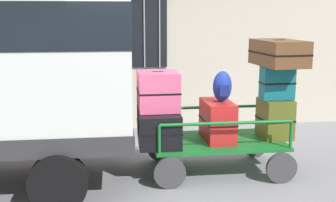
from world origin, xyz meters
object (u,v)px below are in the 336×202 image
at_px(suitcase_left_middle, 158,91).
at_px(luggage_cart, 217,146).
at_px(suitcase_center_top, 279,53).
at_px(suitcase_left_bottom, 158,126).
at_px(suitcase_midleft_bottom, 217,121).
at_px(suitcase_center_middle, 277,83).
at_px(suitcase_center_bottom, 275,119).
at_px(backpack, 222,87).

bearing_deg(suitcase_left_middle, luggage_cart, -0.47).
relative_size(luggage_cart, suitcase_center_top, 2.05).
xyz_separation_m(suitcase_left_bottom, suitcase_center_top, (1.74, -0.00, 1.03)).
xyz_separation_m(suitcase_midleft_bottom, suitcase_center_top, (0.87, -0.03, 0.98)).
bearing_deg(suitcase_center_top, suitcase_left_bottom, 179.91).
relative_size(luggage_cart, suitcase_center_middle, 4.02).
xyz_separation_m(suitcase_left_bottom, suitcase_midleft_bottom, (0.87, 0.02, 0.05)).
distance_m(suitcase_midleft_bottom, suitcase_center_middle, 1.03).
distance_m(luggage_cart, suitcase_center_middle, 1.28).
relative_size(suitcase_left_middle, suitcase_center_bottom, 1.03).
distance_m(luggage_cart, suitcase_midleft_bottom, 0.39).
bearing_deg(suitcase_center_top, backpack, -177.26).
height_order(luggage_cart, suitcase_left_bottom, suitcase_left_bottom).
relative_size(luggage_cart, suitcase_left_bottom, 2.07).
xyz_separation_m(suitcase_center_middle, backpack, (-0.83, -0.04, -0.03)).
relative_size(luggage_cart, suitcase_center_bottom, 3.38).
bearing_deg(suitcase_center_middle, suitcase_center_bottom, 90.00).
bearing_deg(suitcase_midleft_bottom, suitcase_center_middle, -1.46).
height_order(suitcase_center_middle, backpack, suitcase_center_middle).
height_order(suitcase_left_bottom, suitcase_center_middle, suitcase_center_middle).
relative_size(suitcase_midleft_bottom, suitcase_center_middle, 1.52).
bearing_deg(luggage_cart, backpack, -50.73).
xyz_separation_m(suitcase_midleft_bottom, backpack, (0.04, -0.07, 0.51)).
bearing_deg(suitcase_midleft_bottom, suitcase_left_middle, -179.74).
xyz_separation_m(suitcase_left_bottom, backpack, (0.92, -0.04, 0.57)).
bearing_deg(suitcase_left_middle, backpack, -3.83).
bearing_deg(backpack, suitcase_left_middle, 176.17).
height_order(suitcase_left_bottom, suitcase_left_middle, suitcase_left_middle).
xyz_separation_m(suitcase_midleft_bottom, suitcase_center_bottom, (0.87, -0.01, 0.00)).
bearing_deg(suitcase_center_top, luggage_cart, 179.03).
distance_m(suitcase_center_bottom, suitcase_center_top, 0.98).
xyz_separation_m(suitcase_left_middle, suitcase_center_bottom, (1.74, -0.00, -0.46)).
relative_size(suitcase_left_middle, suitcase_center_top, 0.63).
height_order(suitcase_left_middle, suitcase_center_top, suitcase_center_top).
bearing_deg(suitcase_center_middle, suitcase_center_top, -90.00).
bearing_deg(suitcase_left_bottom, suitcase_center_bottom, 0.49).
bearing_deg(suitcase_left_bottom, suitcase_midleft_bottom, 1.51).
xyz_separation_m(luggage_cart, suitcase_center_top, (0.87, -0.01, 1.37)).
relative_size(suitcase_left_middle, backpack, 1.38).
bearing_deg(backpack, suitcase_left_bottom, 177.35).
bearing_deg(suitcase_left_middle, suitcase_center_bottom, -0.14).
bearing_deg(suitcase_center_middle, suitcase_left_bottom, -179.98).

